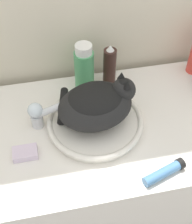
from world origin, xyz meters
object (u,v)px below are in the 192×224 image
at_px(cat, 97,103).
at_px(hairspray_can_black, 110,66).
at_px(faucet, 39,113).
at_px(soap_bar, 25,153).
at_px(mouthwash_bottle, 84,67).
at_px(cream_tube, 165,172).

bearing_deg(cat, hairspray_can_black, 56.32).
relative_size(faucet, soap_bar, 1.79).
bearing_deg(mouthwash_bottle, hairspray_can_black, -0.00).
bearing_deg(cream_tube, hairspray_can_black, 98.49).
relative_size(cat, faucet, 1.97).
height_order(hairspray_can_black, cream_tube, hairspray_can_black).
bearing_deg(cat, cream_tube, -65.52).
height_order(cat, mouthwash_bottle, cat).
xyz_separation_m(cat, cream_tube, (0.17, -0.24, -0.10)).
relative_size(faucet, mouthwash_bottle, 0.74).
xyz_separation_m(cat, hairspray_can_black, (0.10, 0.22, -0.03)).
bearing_deg(soap_bar, faucet, 62.28).
bearing_deg(mouthwash_bottle, soap_bar, -130.45).
distance_m(mouthwash_bottle, hairspray_can_black, 0.10).
relative_size(cream_tube, soap_bar, 1.86).
height_order(cat, faucet, cat).
xyz_separation_m(hairspray_can_black, cream_tube, (0.07, -0.46, -0.07)).
distance_m(cream_tube, soap_bar, 0.45).
bearing_deg(hairspray_can_black, cream_tube, -81.51).
relative_size(mouthwash_bottle, soap_bar, 2.43).
distance_m(hairspray_can_black, cream_tube, 0.47).
bearing_deg(cat, soap_bar, -172.75).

